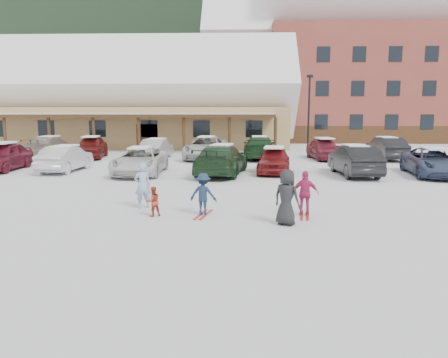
{
  "coord_description": "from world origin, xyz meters",
  "views": [
    {
      "loc": [
        0.84,
        -13.59,
        3.28
      ],
      "look_at": [
        0.3,
        1.0,
        1.0
      ],
      "focal_mm": 35.0,
      "sensor_mm": 36.0,
      "label": 1
    }
  ],
  "objects_px": {
    "day_lodge": "(136,104)",
    "parked_car_8": "(91,147)",
    "bystander_dark": "(287,197)",
    "parked_car_6": "(434,162)",
    "parked_car_10": "(207,148)",
    "alpine_hotel": "(358,64)",
    "parked_car_0": "(3,156)",
    "parked_car_12": "(324,149)",
    "child_navy": "(203,194)",
    "child_magenta": "(305,193)",
    "parked_car_1": "(65,159)",
    "lamp_post": "(309,108)",
    "parked_car_2": "(140,161)",
    "parked_car_4": "(274,160)",
    "toddler_red": "(153,201)",
    "parked_car_11": "(259,148)",
    "parked_car_3": "(222,160)",
    "adult_skier": "(143,186)",
    "parked_car_5": "(354,160)",
    "parked_car_13": "(386,148)",
    "parked_car_9": "(157,149)",
    "parked_car_7": "(50,147)"
  },
  "relations": [
    {
      "from": "parked_car_8",
      "to": "parked_car_5",
      "type": "bearing_deg",
      "value": -33.17
    },
    {
      "from": "parked_car_5",
      "to": "parked_car_9",
      "type": "xyz_separation_m",
      "value": [
        -11.67,
        7.54,
        -0.08
      ]
    },
    {
      "from": "child_magenta",
      "to": "parked_car_1",
      "type": "bearing_deg",
      "value": -32.03
    },
    {
      "from": "alpine_hotel",
      "to": "parked_car_4",
      "type": "height_order",
      "value": "alpine_hotel"
    },
    {
      "from": "bystander_dark",
      "to": "parked_car_1",
      "type": "height_order",
      "value": "bystander_dark"
    },
    {
      "from": "adult_skier",
      "to": "parked_car_5",
      "type": "height_order",
      "value": "adult_skier"
    },
    {
      "from": "parked_car_12",
      "to": "adult_skier",
      "type": "bearing_deg",
      "value": -125.75
    },
    {
      "from": "parked_car_7",
      "to": "parked_car_13",
      "type": "distance_m",
      "value": 23.68
    },
    {
      "from": "alpine_hotel",
      "to": "parked_car_12",
      "type": "relative_size",
      "value": 7.32
    },
    {
      "from": "child_navy",
      "to": "parked_car_6",
      "type": "xyz_separation_m",
      "value": [
        11.03,
        8.91,
        0.03
      ]
    },
    {
      "from": "lamp_post",
      "to": "parked_car_12",
      "type": "relative_size",
      "value": 1.45
    },
    {
      "from": "parked_car_4",
      "to": "parked_car_8",
      "type": "bearing_deg",
      "value": 157.69
    },
    {
      "from": "parked_car_0",
      "to": "lamp_post",
      "type": "bearing_deg",
      "value": 32.12
    },
    {
      "from": "bystander_dark",
      "to": "parked_car_1",
      "type": "distance_m",
      "value": 15.52
    },
    {
      "from": "parked_car_0",
      "to": "alpine_hotel",
      "type": "bearing_deg",
      "value": 43.59
    },
    {
      "from": "parked_car_3",
      "to": "bystander_dark",
      "type": "bearing_deg",
      "value": 111.56
    },
    {
      "from": "parked_car_3",
      "to": "parked_car_7",
      "type": "height_order",
      "value": "parked_car_3"
    },
    {
      "from": "lamp_post",
      "to": "parked_car_8",
      "type": "height_order",
      "value": "lamp_post"
    },
    {
      "from": "parked_car_1",
      "to": "parked_car_11",
      "type": "distance_m",
      "value": 12.82
    },
    {
      "from": "parked_car_0",
      "to": "parked_car_13",
      "type": "relative_size",
      "value": 0.98
    },
    {
      "from": "child_navy",
      "to": "child_magenta",
      "type": "bearing_deg",
      "value": -167.67
    },
    {
      "from": "lamp_post",
      "to": "child_navy",
      "type": "distance_m",
      "value": 24.49
    },
    {
      "from": "toddler_red",
      "to": "parked_car_11",
      "type": "height_order",
      "value": "parked_car_11"
    },
    {
      "from": "alpine_hotel",
      "to": "parked_car_8",
      "type": "bearing_deg",
      "value": -138.11
    },
    {
      "from": "alpine_hotel",
      "to": "parked_car_0",
      "type": "distance_m",
      "value": 39.34
    },
    {
      "from": "lamp_post",
      "to": "parked_car_12",
      "type": "bearing_deg",
      "value": -89.6
    },
    {
      "from": "parked_car_8",
      "to": "parked_car_7",
      "type": "bearing_deg",
      "value": 160.91
    },
    {
      "from": "adult_skier",
      "to": "parked_car_5",
      "type": "xyz_separation_m",
      "value": [
        9.18,
        8.03,
        -0.0
      ]
    },
    {
      "from": "parked_car_1",
      "to": "parked_car_4",
      "type": "bearing_deg",
      "value": -178.26
    },
    {
      "from": "child_magenta",
      "to": "parked_car_11",
      "type": "bearing_deg",
      "value": -79.23
    },
    {
      "from": "child_navy",
      "to": "parked_car_0",
      "type": "xyz_separation_m",
      "value": [
        -12.05,
        10.2,
        0.1
      ]
    },
    {
      "from": "bystander_dark",
      "to": "parked_car_4",
      "type": "xyz_separation_m",
      "value": [
        0.46,
        10.79,
        -0.12
      ]
    },
    {
      "from": "day_lodge",
      "to": "parked_car_8",
      "type": "height_order",
      "value": "day_lodge"
    },
    {
      "from": "bystander_dark",
      "to": "parked_car_6",
      "type": "bearing_deg",
      "value": -96.24
    },
    {
      "from": "child_navy",
      "to": "parked_car_12",
      "type": "height_order",
      "value": "parked_car_12"
    },
    {
      "from": "bystander_dark",
      "to": "parked_car_7",
      "type": "distance_m",
      "value": 23.77
    },
    {
      "from": "day_lodge",
      "to": "alpine_hotel",
      "type": "distance_m",
      "value": 25.78
    },
    {
      "from": "parked_car_2",
      "to": "parked_car_4",
      "type": "bearing_deg",
      "value": 4.86
    },
    {
      "from": "day_lodge",
      "to": "parked_car_2",
      "type": "xyz_separation_m",
      "value": [
        4.63,
        -19.06,
        -3.24
      ]
    },
    {
      "from": "parked_car_8",
      "to": "parked_car_10",
      "type": "xyz_separation_m",
      "value": [
        8.13,
        -0.3,
        0.01
      ]
    },
    {
      "from": "day_lodge",
      "to": "parked_car_3",
      "type": "height_order",
      "value": "day_lodge"
    },
    {
      "from": "day_lodge",
      "to": "toddler_red",
      "type": "distance_m",
      "value": 29.33
    },
    {
      "from": "parked_car_5",
      "to": "parked_car_8",
      "type": "height_order",
      "value": "parked_car_5"
    },
    {
      "from": "alpine_hotel",
      "to": "parked_car_12",
      "type": "distance_m",
      "value": 24.3
    },
    {
      "from": "parked_car_3",
      "to": "parked_car_2",
      "type": "bearing_deg",
      "value": 8.93
    },
    {
      "from": "child_magenta",
      "to": "parked_car_8",
      "type": "relative_size",
      "value": 0.32
    },
    {
      "from": "parked_car_6",
      "to": "parked_car_10",
      "type": "distance_m",
      "value": 14.27
    },
    {
      "from": "parked_car_3",
      "to": "parked_car_12",
      "type": "relative_size",
      "value": 1.25
    },
    {
      "from": "day_lodge",
      "to": "child_navy",
      "type": "relative_size",
      "value": 21.64
    },
    {
      "from": "parked_car_2",
      "to": "child_magenta",
      "type": "bearing_deg",
      "value": -51.77
    }
  ]
}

